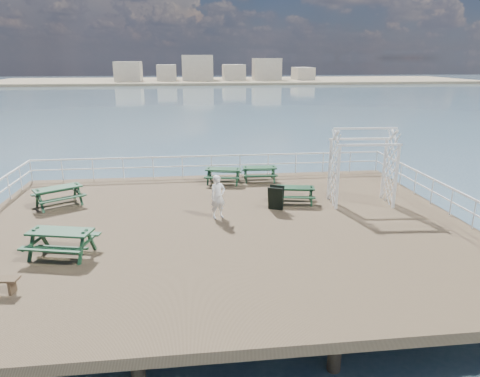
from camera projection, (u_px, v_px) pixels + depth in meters
name	position (u px, v px, depth m)	size (l,w,h in m)	color
ground	(222.00, 229.00, 15.61)	(18.00, 14.00, 0.30)	brown
sea_backdrop	(229.00, 78.00, 144.45)	(300.00, 300.00, 9.20)	#446473
railing	(215.00, 183.00, 17.74)	(17.77, 13.76, 1.10)	white
picnic_table_a	(58.00, 192.00, 17.48)	(2.32, 2.20, 0.89)	#163E21
picnic_table_b	(259.00, 171.00, 21.03)	(1.71, 1.41, 0.80)	#163E21
picnic_table_c	(223.00, 173.00, 20.67)	(1.94, 1.69, 0.82)	#163E21
picnic_table_d	(61.00, 237.00, 13.02)	(2.20, 1.93, 0.93)	#163E21
picnic_table_e	(295.00, 191.00, 17.88)	(1.79, 1.54, 0.77)	#163E21
trellis_arbor	(362.00, 171.00, 17.50)	(2.64, 1.53, 3.18)	white
sandwich_board	(276.00, 198.00, 17.03)	(0.73, 0.65, 0.98)	black
person	(218.00, 197.00, 16.07)	(0.61, 0.40, 1.66)	white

